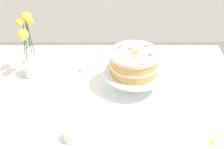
% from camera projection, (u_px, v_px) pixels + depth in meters
% --- Properties ---
extents(dining_table, '(1.40, 1.00, 0.74)m').
position_uv_depth(dining_table, '(98.00, 115.00, 1.73)').
color(dining_table, white).
rests_on(dining_table, ground).
extents(linen_napkin, '(0.32, 0.32, 0.00)m').
position_uv_depth(linen_napkin, '(133.00, 88.00, 1.76)').
color(linen_napkin, white).
rests_on(linen_napkin, dining_table).
extents(cake_stand, '(0.29, 0.29, 0.10)m').
position_uv_depth(cake_stand, '(133.00, 75.00, 1.71)').
color(cake_stand, silver).
rests_on(cake_stand, linen_napkin).
extents(layer_cake, '(0.24, 0.24, 0.11)m').
position_uv_depth(layer_cake, '(134.00, 62.00, 1.67)').
color(layer_cake, tan).
rests_on(layer_cake, cake_stand).
extents(flower_vase, '(0.11, 0.11, 0.35)m').
position_uv_depth(flower_vase, '(29.00, 53.00, 1.77)').
color(flower_vase, silver).
rests_on(flower_vase, dining_table).
extents(teacup, '(0.12, 0.12, 0.06)m').
position_uv_depth(teacup, '(72.00, 137.00, 1.44)').
color(teacup, silver).
rests_on(teacup, dining_table).
extents(loose_petal_1, '(0.03, 0.04, 0.00)m').
position_uv_depth(loose_petal_1, '(79.00, 71.00, 1.88)').
color(loose_petal_1, '#E56B51').
rests_on(loose_petal_1, dining_table).
extents(loose_petal_3, '(0.03, 0.05, 0.01)m').
position_uv_depth(loose_petal_3, '(212.00, 143.00, 1.45)').
color(loose_petal_3, yellow).
rests_on(loose_petal_3, dining_table).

